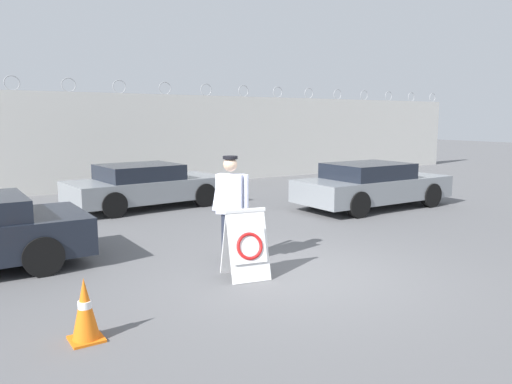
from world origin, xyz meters
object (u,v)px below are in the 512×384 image
traffic_cone_near (85,310)px  security_guard (231,204)px  parked_car_rear_sedan (145,186)px  parked_car_far_side (372,185)px  barricade_sign (246,244)px

traffic_cone_near → security_guard: bearing=30.3°
traffic_cone_near → parked_car_rear_sedan: parked_car_rear_sedan is taller
traffic_cone_near → parked_car_far_side: parked_car_far_side is taller
security_guard → parked_car_far_side: size_ratio=0.41×
barricade_sign → traffic_cone_near: size_ratio=1.50×
barricade_sign → traffic_cone_near: 2.84m
barricade_sign → parked_car_far_side: (6.20, 3.28, 0.10)m
security_guard → traffic_cone_near: 3.40m
parked_car_rear_sedan → barricade_sign: bearing=-102.2°
barricade_sign → traffic_cone_near: bearing=-149.9°
traffic_cone_near → parked_car_far_side: bearing=25.2°
barricade_sign → parked_car_far_side: parked_car_far_side is taller
security_guard → parked_car_far_side: 6.53m
parked_car_far_side → barricade_sign: bearing=-151.7°
security_guard → parked_car_far_side: security_guard is taller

